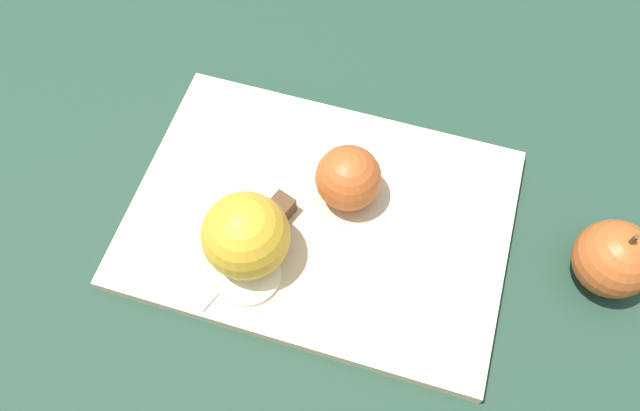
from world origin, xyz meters
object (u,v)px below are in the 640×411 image
apple_whole (613,259)px  apple_half_right (246,236)px  apple_half_left (348,178)px  knife (266,225)px

apple_whole → apple_half_right: bearing=5.9°
apple_half_left → apple_whole: size_ratio=0.76×
apple_half_right → knife: size_ratio=0.64×
apple_half_left → knife: size_ratio=0.51×
apple_half_right → apple_whole: bearing=174.6°
apple_half_left → knife: 0.10m
apple_half_left → apple_whole: apple_whole is taller
apple_half_right → knife: bearing=-123.5°
apple_half_left → apple_whole: 0.27m
knife → apple_half_right: bearing=6.1°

